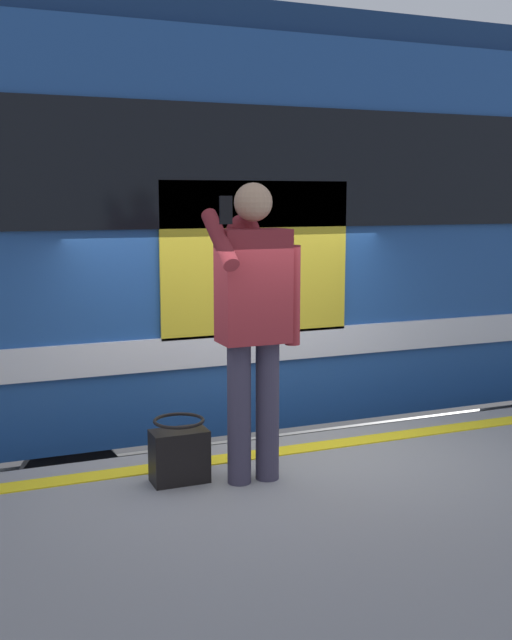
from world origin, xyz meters
The scene contains 7 objects.
ground_plane centered at (0.00, 0.00, 0.00)m, with size 24.18×24.18×0.00m, color #3D3D3F.
safety_line centered at (0.00, 0.30, 1.11)m, with size 12.73×0.16×0.01m, color yellow.
track_rail_near centered at (0.00, -1.34, 0.08)m, with size 16.89×0.08×0.16m, color slate.
track_rail_far centered at (0.00, -2.78, 0.08)m, with size 16.89×0.08×0.16m, color slate.
train_carriage centered at (-1.83, -2.05, 2.58)m, with size 9.37×2.87×4.08m.
passenger centered at (0.37, 0.71, 2.15)m, with size 0.57×0.55×1.76m.
handbag centered at (0.78, 0.57, 1.29)m, with size 0.33×0.30×0.39m.
Camera 1 is at (2.01, 4.79, 2.78)m, focal length 43.20 mm.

